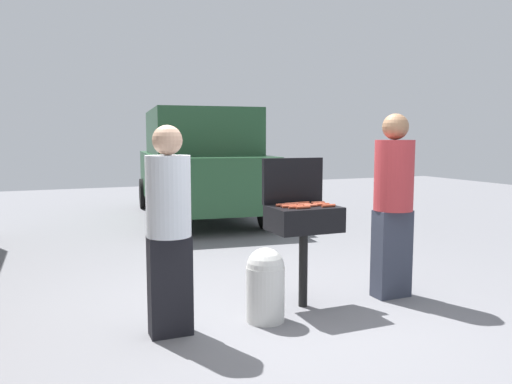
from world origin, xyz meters
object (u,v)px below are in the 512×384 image
at_px(hot_dog_9, 322,204).
at_px(hot_dog_10, 283,205).
at_px(hot_dog_1, 304,205).
at_px(propane_tank, 265,283).
at_px(person_right, 393,199).
at_px(hot_dog_8, 328,206).
at_px(hot_dog_11, 319,204).
at_px(hot_dog_12, 289,206).
at_px(hot_dog_5, 296,207).
at_px(hot_dog_6, 301,205).
at_px(hot_dog_7, 318,203).
at_px(parked_minivan, 199,164).
at_px(hot_dog_0, 303,207).
at_px(person_left, 169,223).
at_px(bbq_grill, 304,222).
at_px(hot_dog_4, 291,204).
at_px(hot_dog_13, 303,203).
at_px(hot_dog_2, 288,206).
at_px(hot_dog_3, 310,206).

bearing_deg(hot_dog_9, hot_dog_10, 161.60).
distance_m(hot_dog_1, propane_tank, 0.78).
relative_size(hot_dog_10, person_right, 0.07).
xyz_separation_m(hot_dog_8, hot_dog_11, (-0.03, 0.12, 0.00)).
bearing_deg(hot_dog_12, hot_dog_5, -66.51).
bearing_deg(hot_dog_9, hot_dog_1, 171.52).
height_order(hot_dog_6, hot_dog_7, same).
xyz_separation_m(hot_dog_1, parked_minivan, (0.54, 5.22, 0.10)).
distance_m(hot_dog_0, hot_dog_1, 0.13).
bearing_deg(hot_dog_9, person_left, -174.26).
relative_size(bbq_grill, hot_dog_8, 7.02).
bearing_deg(hot_dog_4, hot_dog_10, -163.88).
bearing_deg(hot_dog_13, hot_dog_9, -52.21).
height_order(hot_dog_1, person_right, person_right).
relative_size(hot_dog_7, hot_dog_11, 1.00).
height_order(hot_dog_10, person_left, person_left).
bearing_deg(person_left, hot_dog_7, 6.39).
xyz_separation_m(hot_dog_7, person_right, (0.73, -0.15, 0.02)).
relative_size(hot_dog_4, hot_dog_5, 1.00).
height_order(bbq_grill, propane_tank, bbq_grill).
relative_size(hot_dog_7, person_left, 0.08).
height_order(hot_dog_6, person_left, person_left).
distance_m(hot_dog_5, hot_dog_8, 0.31).
relative_size(hot_dog_2, hot_dog_6, 1.00).
bearing_deg(hot_dog_1, hot_dog_0, -120.43).
height_order(hot_dog_3, hot_dog_10, same).
bearing_deg(hot_dog_10, hot_dog_7, 1.37).
relative_size(hot_dog_4, hot_dog_9, 1.00).
relative_size(hot_dog_0, person_right, 0.07).
height_order(hot_dog_2, person_right, person_right).
distance_m(hot_dog_8, person_left, 1.43).
xyz_separation_m(hot_dog_1, hot_dog_3, (0.04, -0.05, 0.00)).
bearing_deg(propane_tank, hot_dog_9, 14.26).
bearing_deg(hot_dog_8, hot_dog_0, -179.64).
bearing_deg(hot_dog_0, hot_dog_4, 89.22).
bearing_deg(hot_dog_7, hot_dog_13, 167.60).
distance_m(person_left, parked_minivan, 5.68).
height_order(hot_dog_0, propane_tank, hot_dog_0).
xyz_separation_m(hot_dog_12, propane_tank, (-0.30, -0.17, -0.60)).
height_order(hot_dog_4, propane_tank, hot_dog_4).
height_order(bbq_grill, hot_dog_6, hot_dog_6).
distance_m(hot_dog_2, hot_dog_12, 0.05).
relative_size(hot_dog_7, hot_dog_13, 1.00).
distance_m(bbq_grill, hot_dog_1, 0.16).
xyz_separation_m(hot_dog_5, hot_dog_6, (0.12, 0.12, 0.00)).
bearing_deg(hot_dog_11, hot_dog_13, 131.52).
distance_m(hot_dog_13, person_right, 0.88).
bearing_deg(hot_dog_11, hot_dog_0, -151.03).
distance_m(hot_dog_4, hot_dog_13, 0.12).
height_order(hot_dog_6, parked_minivan, parked_minivan).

